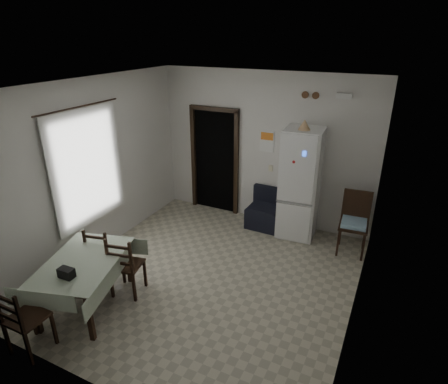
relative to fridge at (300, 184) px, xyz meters
name	(u,v)px	position (x,y,z in m)	size (l,w,h in m)	color
ground	(210,277)	(-0.82, -1.93, -1.01)	(4.50, 4.50, 0.00)	#A8A189
ceiling	(207,85)	(-0.82, -1.93, 1.89)	(4.20, 4.50, 0.02)	white
wall_back	(264,150)	(-0.82, 0.32, 0.44)	(4.20, 0.02, 2.90)	silver
wall_front	(91,280)	(-0.82, -4.18, 0.44)	(4.20, 0.02, 2.90)	silver
wall_left	(95,169)	(-2.92, -1.93, 0.44)	(0.02, 4.50, 2.90)	silver
wall_right	(366,222)	(1.28, -1.93, 0.44)	(0.02, 4.50, 2.90)	silver
doorway	(220,159)	(-1.87, 0.52, 0.05)	(1.06, 0.52, 2.22)	black
window_recess	(82,167)	(-2.97, -2.13, 0.54)	(0.10, 1.20, 1.60)	silver
curtain	(88,168)	(-2.86, -2.13, 0.54)	(0.02, 1.45, 1.85)	silver
curtain_rod	(79,107)	(-2.85, -2.13, 1.49)	(0.02, 0.02, 1.60)	black
calendar	(267,141)	(-0.77, 0.31, 0.61)	(0.28, 0.02, 0.40)	white
calendar_image	(267,136)	(-0.77, 0.30, 0.71)	(0.24, 0.01, 0.14)	orange
light_switch	(271,168)	(-0.67, 0.31, 0.09)	(0.08, 0.02, 0.12)	beige
vent_left	(305,95)	(-0.12, 0.30, 1.51)	(0.12, 0.12, 0.03)	#523521
vent_right	(316,96)	(0.06, 0.30, 1.51)	(0.12, 0.12, 0.03)	#523521
emergency_light	(344,96)	(0.53, 0.28, 1.54)	(0.25, 0.07, 0.09)	white
fridge	(300,184)	(0.00, 0.00, 0.00)	(0.65, 0.65, 2.01)	white
tan_cone	(304,125)	(0.01, -0.09, 1.09)	(0.21, 0.21, 0.17)	tan
navy_seat	(265,209)	(-0.64, 0.00, -0.63)	(0.62, 0.60, 0.75)	black
corner_chair	(354,224)	(1.02, -0.23, -0.47)	(0.47, 0.47, 1.08)	black
dining_table	(86,283)	(-2.04, -3.22, -0.65)	(0.91, 1.39, 0.72)	#9EAE95
black_bag	(66,273)	(-1.94, -3.58, -0.22)	(0.19, 0.12, 0.13)	black
dining_chair_far_left	(104,253)	(-2.25, -2.64, -0.55)	(0.39, 0.39, 0.91)	black
dining_chair_far_right	(127,264)	(-1.72, -2.75, -0.53)	(0.41, 0.41, 0.96)	black
dining_chair_near_head	(27,317)	(-2.06, -4.12, -0.52)	(0.41, 0.41, 0.97)	black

